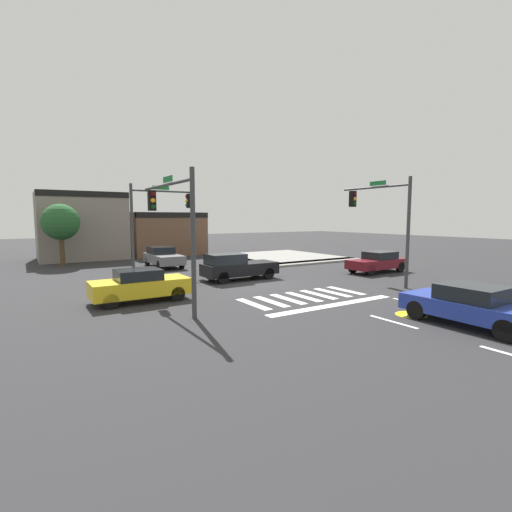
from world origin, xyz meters
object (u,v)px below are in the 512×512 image
at_px(car_yellow, 140,285).
at_px(car_blue, 471,305).
at_px(traffic_signal_northwest, 158,213).
at_px(traffic_signal_southwest, 172,214).
at_px(traffic_signal_southeast, 382,212).
at_px(car_maroon, 378,262).
at_px(roadside_tree, 61,222).
at_px(car_black, 237,267).
at_px(car_gray, 163,257).

distance_m(car_yellow, car_blue, 13.08).
xyz_separation_m(traffic_signal_northwest, traffic_signal_southwest, (-2.24, -8.89, -0.14)).
bearing_deg(car_blue, traffic_signal_southeast, -29.86).
relative_size(traffic_signal_northwest, car_yellow, 1.39).
bearing_deg(car_maroon, traffic_signal_northwest, -28.75).
bearing_deg(traffic_signal_northwest, traffic_signal_southwest, -104.13).
relative_size(car_yellow, car_blue, 0.95).
bearing_deg(car_yellow, traffic_signal_southwest, 119.58).
distance_m(traffic_signal_southwest, car_blue, 11.65).
distance_m(car_blue, roadside_tree, 27.39).
height_order(traffic_signal_northwest, car_black, traffic_signal_northwest).
distance_m(traffic_signal_southeast, roadside_tree, 23.15).
height_order(car_maroon, car_gray, car_gray).
bearing_deg(traffic_signal_southeast, car_blue, 150.14).
bearing_deg(car_gray, car_black, 12.27).
bearing_deg(car_yellow, car_gray, -113.27).
xyz_separation_m(traffic_signal_southeast, traffic_signal_southwest, (-11.75, 1.06, -0.16)).
xyz_separation_m(traffic_signal_southeast, roadside_tree, (-14.43, 18.08, -0.66)).
distance_m(traffic_signal_northwest, car_yellow, 8.55).
xyz_separation_m(traffic_signal_southwest, car_yellow, (-0.94, 1.66, -3.13)).
xyz_separation_m(car_blue, roadside_tree, (-10.33, 25.23, 2.64)).
relative_size(traffic_signal_northwest, car_maroon, 1.32).
bearing_deg(traffic_signal_southeast, car_maroon, -48.85).
height_order(traffic_signal_northwest, car_yellow, traffic_signal_northwest).
relative_size(traffic_signal_southeast, car_blue, 1.33).
height_order(traffic_signal_northwest, car_maroon, traffic_signal_northwest).
relative_size(traffic_signal_southeast, car_gray, 1.32).
relative_size(car_maroon, car_gray, 1.00).
height_order(car_gray, car_black, car_black).
distance_m(car_yellow, car_black, 6.95).
bearing_deg(traffic_signal_southwest, car_gray, -16.57).
relative_size(car_black, car_blue, 1.04).
height_order(traffic_signal_southeast, car_yellow, traffic_signal_southeast).
height_order(traffic_signal_northwest, roadside_tree, traffic_signal_northwest).
bearing_deg(car_maroon, car_black, -14.48).
xyz_separation_m(car_maroon, roadside_tree, (-17.76, 15.18, 2.63)).
bearing_deg(car_maroon, traffic_signal_southeast, 41.15).
xyz_separation_m(traffic_signal_southwest, car_maroon, (15.08, 1.85, -3.13)).
bearing_deg(car_black, car_maroon, -14.48).
distance_m(traffic_signal_southeast, car_blue, 8.88).
distance_m(car_yellow, roadside_tree, 15.69).
distance_m(traffic_signal_northwest, car_gray, 5.04).
distance_m(car_black, car_blue, 12.72).
relative_size(car_maroon, car_blue, 1.01).
xyz_separation_m(car_gray, car_black, (1.77, -8.14, 0.04)).
relative_size(car_gray, roadside_tree, 0.92).
xyz_separation_m(car_gray, roadside_tree, (-6.39, 4.56, 2.60)).
bearing_deg(car_yellow, car_maroon, -179.32).
bearing_deg(traffic_signal_northwest, car_blue, -72.45).
bearing_deg(roadside_tree, traffic_signal_southeast, -51.41).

